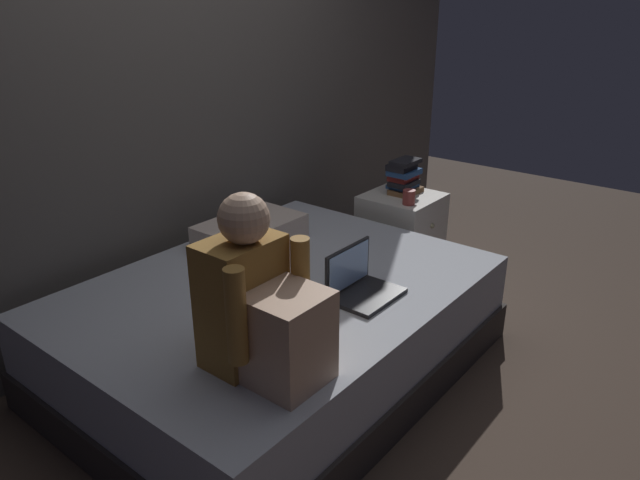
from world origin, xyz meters
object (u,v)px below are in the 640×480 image
object	(u,v)px
bed	(278,327)
book_stack	(404,177)
laptop	(360,284)
pillow	(251,232)
nightstand	(400,235)
person_sitting	(260,306)
mug	(409,197)

from	to	relation	value
bed	book_stack	world-z (taller)	book_stack
laptop	pillow	size ratio (longest dim) A/B	0.57
nightstand	laptop	xyz separation A→B (m)	(-1.15, -0.48, 0.25)
person_sitting	laptop	bearing A→B (deg)	3.88
laptop	mug	size ratio (longest dim) A/B	3.56
bed	mug	size ratio (longest dim) A/B	22.22
person_sitting	pillow	xyz separation A→B (m)	(0.81, 0.87, -0.19)
bed	pillow	distance (m)	0.61
bed	pillow	world-z (taller)	pillow
laptop	person_sitting	bearing A→B (deg)	-176.12
bed	mug	bearing A→B (deg)	-0.65
mug	bed	bearing A→B (deg)	179.35
bed	laptop	world-z (taller)	laptop
person_sitting	laptop	xyz separation A→B (m)	(0.68, 0.05, -0.20)
book_stack	mug	bearing A→B (deg)	-140.09
person_sitting	mug	distance (m)	1.75
bed	book_stack	size ratio (longest dim) A/B	8.97
nightstand	laptop	size ratio (longest dim) A/B	1.72
pillow	mug	bearing A→B (deg)	-27.56
pillow	nightstand	bearing A→B (deg)	-18.65
nightstand	mug	world-z (taller)	mug
nightstand	laptop	distance (m)	1.27
bed	person_sitting	size ratio (longest dim) A/B	3.05
pillow	book_stack	xyz separation A→B (m)	(1.06, -0.32, 0.13)
pillow	person_sitting	bearing A→B (deg)	-133.22
bed	nightstand	xyz separation A→B (m)	(1.30, 0.11, 0.04)
nightstand	book_stack	world-z (taller)	book_stack
nightstand	bed	bearing A→B (deg)	-175.31
laptop	mug	distance (m)	1.08
mug	nightstand	bearing A→B (deg)	42.69
nightstand	book_stack	xyz separation A→B (m)	(0.04, 0.02, 0.38)
mug	laptop	bearing A→B (deg)	-160.70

